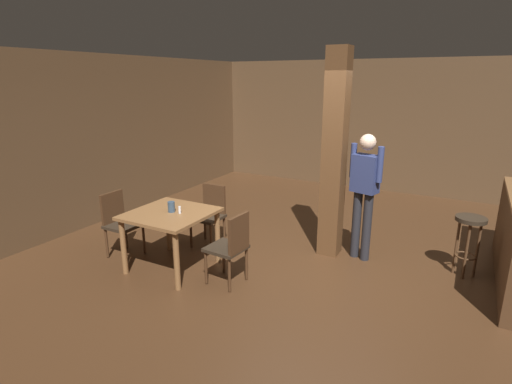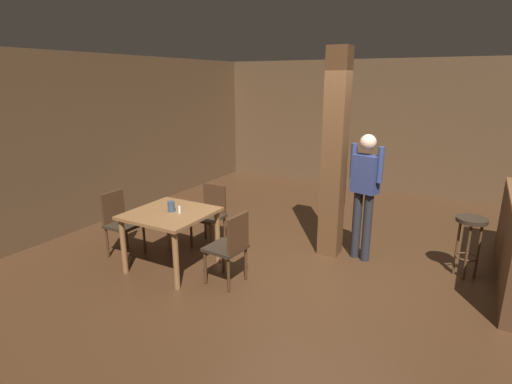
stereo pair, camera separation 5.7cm
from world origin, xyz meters
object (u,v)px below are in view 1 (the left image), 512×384
object	(u,v)px
napkin_cup	(171,207)
chair_north	(210,212)
chair_east	(231,245)
salt_shaker	(180,210)
standing_person	(364,188)
chair_west	(120,221)
bar_stool_near	(469,232)
dining_table	(171,221)

from	to	relation	value
napkin_cup	chair_north	bearing A→B (deg)	90.40
chair_east	salt_shaker	distance (m)	0.83
salt_shaker	standing_person	world-z (taller)	standing_person
chair_west	bar_stool_near	world-z (taller)	chair_west
chair_north	napkin_cup	distance (m)	0.91
napkin_cup	chair_west	bearing A→B (deg)	-176.76
napkin_cup	salt_shaker	distance (m)	0.13
chair_north	chair_west	xyz separation A→B (m)	(-0.89, -0.90, 0.00)
napkin_cup	standing_person	xyz separation A→B (m)	(2.07, 1.44, 0.17)
salt_shaker	standing_person	bearing A→B (deg)	36.50
salt_shaker	chair_west	bearing A→B (deg)	-176.93
napkin_cup	dining_table	bearing A→B (deg)	-116.35
chair_east	salt_shaker	world-z (taller)	chair_east
chair_north	bar_stool_near	distance (m)	3.45
dining_table	salt_shaker	size ratio (longest dim) A/B	10.78
salt_shaker	bar_stool_near	bearing A→B (deg)	25.80
chair_north	napkin_cup	bearing A→B (deg)	-89.60
chair_north	bar_stool_near	xyz separation A→B (m)	(3.37, 0.72, 0.08)
chair_east	bar_stool_near	bearing A→B (deg)	32.95
chair_north	salt_shaker	world-z (taller)	chair_north
chair_west	standing_person	bearing A→B (deg)	26.69
napkin_cup	salt_shaker	world-z (taller)	napkin_cup
napkin_cup	bar_stool_near	bearing A→B (deg)	24.99
chair_west	napkin_cup	xyz separation A→B (m)	(0.90, 0.05, 0.33)
salt_shaker	bar_stool_near	world-z (taller)	salt_shaker
dining_table	chair_east	world-z (taller)	chair_east
chair_west	salt_shaker	size ratio (longest dim) A/B	9.69
salt_shaker	bar_stool_near	distance (m)	3.60
dining_table	salt_shaker	world-z (taller)	salt_shaker
standing_person	chair_north	bearing A→B (deg)	-164.02
chair_east	dining_table	bearing A→B (deg)	179.44
napkin_cup	salt_shaker	size ratio (longest dim) A/B	1.47
chair_east	chair_west	size ratio (longest dim) A/B	1.00
dining_table	chair_north	distance (m)	0.88
chair_west	salt_shaker	xyz separation A→B (m)	(1.03, 0.06, 0.31)
chair_north	chair_east	distance (m)	1.26
dining_table	chair_east	xyz separation A→B (m)	(0.91, -0.01, -0.14)
dining_table	salt_shaker	distance (m)	0.22
chair_east	napkin_cup	distance (m)	0.96
dining_table	chair_north	xyz separation A→B (m)	(0.00, 0.87, -0.14)
chair_north	standing_person	bearing A→B (deg)	15.98
chair_west	bar_stool_near	distance (m)	4.56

